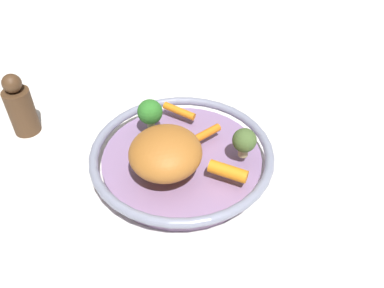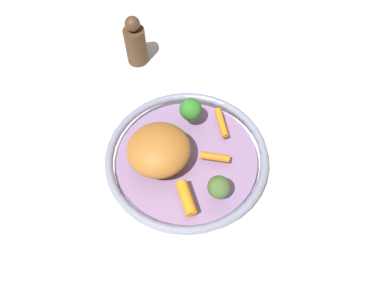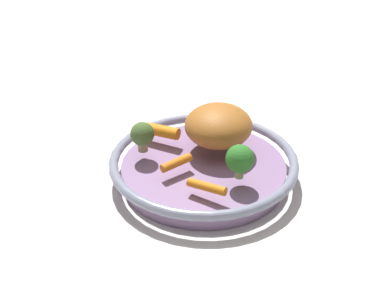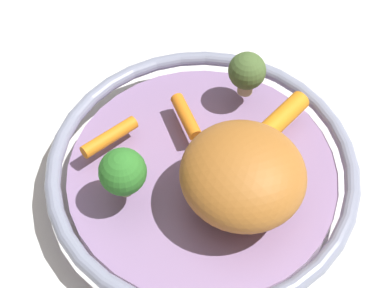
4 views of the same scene
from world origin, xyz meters
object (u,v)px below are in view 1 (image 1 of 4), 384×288
at_px(baby_carrot_back, 228,171).
at_px(baby_carrot_near_rim, 179,111).
at_px(roast_chicken_piece, 165,153).
at_px(baby_carrot_center, 207,133).
at_px(serving_bowl, 182,158).
at_px(broccoli_floret_mid, 150,112).
at_px(broccoli_floret_small, 244,141).
at_px(pepper_mill, 20,107).

bearing_deg(baby_carrot_back, baby_carrot_near_rim, -170.34).
relative_size(roast_chicken_piece, baby_carrot_center, 2.10).
relative_size(serving_bowl, roast_chicken_piece, 2.69).
distance_m(roast_chicken_piece, baby_carrot_near_rim, 0.15).
distance_m(serving_bowl, broccoli_floret_mid, 0.10).
bearing_deg(roast_chicken_piece, broccoli_floret_mid, -179.64).
height_order(roast_chicken_piece, broccoli_floret_mid, roast_chicken_piece).
bearing_deg(baby_carrot_center, baby_carrot_back, 0.69).
bearing_deg(roast_chicken_piece, baby_carrot_near_rim, 156.23).
distance_m(baby_carrot_center, broccoli_floret_mid, 0.11).
xyz_separation_m(roast_chicken_piece, broccoli_floret_mid, (-0.11, -0.00, -0.00)).
height_order(roast_chicken_piece, baby_carrot_back, roast_chicken_piece).
height_order(serving_bowl, baby_carrot_near_rim, baby_carrot_near_rim).
xyz_separation_m(baby_carrot_near_rim, baby_carrot_back, (0.18, 0.03, 0.00)).
distance_m(baby_carrot_back, broccoli_floret_small, 0.06).
height_order(roast_chicken_piece, pepper_mill, pepper_mill).
bearing_deg(roast_chicken_piece, pepper_mill, -134.84).
distance_m(serving_bowl, roast_chicken_piece, 0.08).
distance_m(broccoli_floret_mid, broccoli_floret_small, 0.18).
distance_m(baby_carrot_center, baby_carrot_back, 0.10).
xyz_separation_m(baby_carrot_center, broccoli_floret_mid, (-0.06, -0.09, 0.03)).
relative_size(baby_carrot_center, broccoli_floret_mid, 0.99).
xyz_separation_m(serving_bowl, baby_carrot_back, (0.08, 0.05, 0.03)).
relative_size(baby_carrot_center, pepper_mill, 0.44).
height_order(baby_carrot_near_rim, pepper_mill, pepper_mill).
distance_m(broccoli_floret_small, pepper_mill, 0.44).
xyz_separation_m(serving_bowl, roast_chicken_piece, (0.04, -0.04, 0.06)).
bearing_deg(baby_carrot_center, baby_carrot_near_rim, -159.25).
height_order(baby_carrot_back, broccoli_floret_small, broccoli_floret_small).
bearing_deg(broccoli_floret_small, baby_carrot_back, -47.22).
distance_m(baby_carrot_near_rim, broccoli_floret_mid, 0.07).
xyz_separation_m(baby_carrot_center, baby_carrot_back, (0.10, 0.00, 0.00)).
xyz_separation_m(serving_bowl, broccoli_floret_small, (0.05, 0.10, 0.05)).
distance_m(baby_carrot_near_rim, baby_carrot_back, 0.19).
relative_size(baby_carrot_back, pepper_mill, 0.49).
relative_size(baby_carrot_center, broccoli_floret_small, 1.07).
height_order(broccoli_floret_mid, broccoli_floret_small, broccoli_floret_mid).
height_order(baby_carrot_near_rim, broccoli_floret_mid, broccoli_floret_mid).
bearing_deg(baby_carrot_near_rim, roast_chicken_piece, -23.77).
bearing_deg(broccoli_floret_mid, baby_carrot_center, 58.22).
bearing_deg(baby_carrot_near_rim, broccoli_floret_mid, -69.38).
relative_size(serving_bowl, pepper_mill, 2.49).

